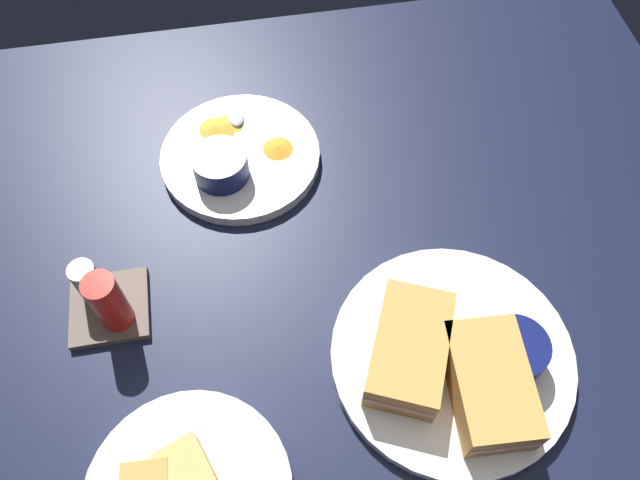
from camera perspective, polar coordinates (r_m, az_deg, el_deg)
ground_plane at (r=74.17cm, az=1.70°, el=-8.77°), size 110.00×110.00×3.00cm
plate_sandwich_main at (r=72.26cm, az=11.89°, el=-10.33°), size 26.94×26.94×1.60cm
sandwich_half_near at (r=68.31cm, az=8.15°, el=-9.77°), size 14.97×12.23×4.80cm
sandwich_half_far at (r=68.59cm, az=15.17°, el=-12.55°), size 13.71×8.48×4.80cm
ramekin_dark_sauce at (r=70.93cm, az=17.21°, el=-9.63°), size 7.06×7.06×3.95cm
spoon_by_dark_ramekin at (r=71.46cm, az=12.45°, el=-9.65°), size 4.75×9.77×0.80cm
plate_chips_companion at (r=85.79cm, az=-7.24°, el=7.54°), size 21.32×21.32×1.60cm
ramekin_light_gravy at (r=81.68cm, az=-9.06°, el=6.77°), size 7.15×7.15×3.71cm
spoon_by_gravy_ramekin at (r=87.95cm, az=-7.59°, el=10.33°), size 9.88×2.27×0.80cm
plantain_chip_scatter at (r=87.07cm, az=-7.47°, el=9.64°), size 10.29×12.99×0.60cm
condiment_caddy at (r=74.70cm, az=-19.01°, el=-5.13°), size 9.00×9.00×9.50cm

